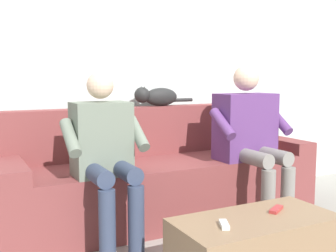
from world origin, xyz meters
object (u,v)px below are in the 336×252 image
couch (162,179)px  remote_red (276,209)px  remote_white (224,225)px  person_left_seated (250,132)px  coffee_table (255,248)px  cat_on_backrest (156,96)px  person_right_seated (105,149)px

couch → remote_red: bearing=98.9°
remote_white → person_left_seated: bearing=-19.3°
couch → coffee_table: (0.00, 1.14, -0.13)m
person_left_seated → cat_on_backrest: bearing=-48.8°
remote_white → coffee_table: bearing=-56.6°
couch → remote_white: 1.19m
person_left_seated → cat_on_backrest: 0.82m
couch → cat_on_backrest: size_ratio=4.63×
remote_red → person_right_seated: bearing=-75.4°
person_left_seated → remote_white: (0.81, 0.83, -0.32)m
remote_red → remote_white: bearing=-21.0°
person_left_seated → couch: bearing=-30.8°
person_right_seated → remote_white: size_ratio=10.13×
person_left_seated → person_right_seated: bearing=0.5°
person_right_seated → cat_on_backrest: person_right_seated is taller
person_right_seated → remote_red: size_ratio=8.52×
couch → coffee_table: 1.14m
coffee_table → person_left_seated: 1.10m
coffee_table → remote_white: size_ratio=8.10×
remote_white → remote_red: bearing=-55.3°
person_right_seated → remote_red: (-0.75, 0.75, -0.29)m
person_left_seated → remote_red: person_left_seated is taller
coffee_table → person_right_seated: size_ratio=0.80×
couch → cat_on_backrest: cat_on_backrest is taller
couch → remote_red: size_ratio=18.55×
cat_on_backrest → coffee_table: bearing=87.3°
cat_on_backrest → couch: bearing=75.0°
person_right_seated → cat_on_backrest: size_ratio=2.13×
person_right_seated → remote_red: person_right_seated is taller
couch → cat_on_backrest: (-0.06, -0.24, 0.64)m
cat_on_backrest → remote_red: cat_on_backrest is taller
remote_red → remote_white: (0.40, 0.07, 0.00)m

